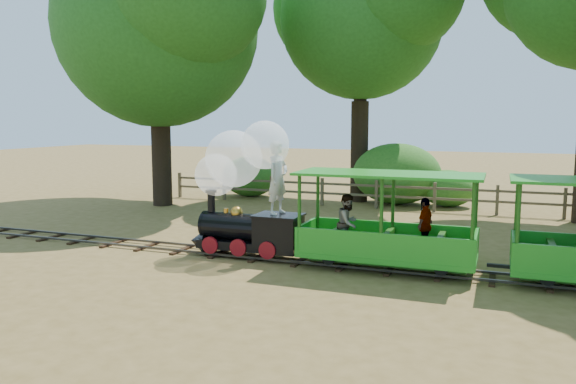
% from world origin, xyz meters
% --- Properties ---
extents(ground, '(90.00, 90.00, 0.00)m').
position_xyz_m(ground, '(0.00, 0.00, 0.00)').
color(ground, olive).
rests_on(ground, ground).
extents(track, '(22.00, 1.00, 0.10)m').
position_xyz_m(track, '(0.00, 0.00, 0.07)').
color(track, '#3F3D3A').
rests_on(track, ground).
extents(locomotive, '(2.77, 1.30, 3.18)m').
position_xyz_m(locomotive, '(-2.42, 0.08, 1.78)').
color(locomotive, black).
rests_on(locomotive, ground).
extents(carriage_front, '(3.75, 1.53, 1.95)m').
position_xyz_m(carriage_front, '(0.87, -0.01, 0.80)').
color(carriage_front, '#229320').
rests_on(carriage_front, track).
extents(oak_nw, '(8.94, 7.86, 9.99)m').
position_xyz_m(oak_nw, '(-8.54, 6.10, 6.78)').
color(oak_nw, '#2D2116').
rests_on(oak_nw, ground).
extents(oak_nc, '(7.58, 6.67, 9.91)m').
position_xyz_m(oak_nc, '(-2.03, 9.58, 7.18)').
color(oak_nc, '#2D2116').
rests_on(oak_nc, ground).
extents(fence, '(18.10, 0.10, 1.00)m').
position_xyz_m(fence, '(0.00, 8.00, 0.58)').
color(fence, brown).
rests_on(fence, ground).
extents(shrub_west, '(2.35, 1.80, 1.62)m').
position_xyz_m(shrub_west, '(-6.50, 9.30, 0.81)').
color(shrub_west, '#2D6B1E').
rests_on(shrub_west, ground).
extents(shrub_mid_w, '(3.26, 2.50, 2.25)m').
position_xyz_m(shrub_mid_w, '(-0.54, 9.30, 1.13)').
color(shrub_mid_w, '#2D6B1E').
rests_on(shrub_mid_w, ground).
extents(shrub_mid_e, '(1.92, 1.48, 1.33)m').
position_xyz_m(shrub_mid_e, '(1.31, 9.30, 0.67)').
color(shrub_mid_e, '#2D6B1E').
rests_on(shrub_mid_e, ground).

